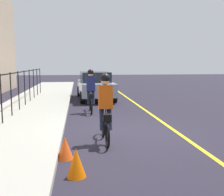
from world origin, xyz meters
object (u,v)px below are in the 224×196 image
Objects in this scene: traffic_cone_far at (65,148)px; cyclist_follow at (105,109)px; cyclist_lead at (91,91)px; parked_sedan_rear at (95,85)px; traffic_cone_near at (76,163)px.

cyclist_follow is at bearing -42.25° from traffic_cone_far.
cyclist_lead and cyclist_follow have the same top height.
traffic_cone_far is at bearing 137.54° from cyclist_follow.
parked_sedan_rear is 8.95× the size of traffic_cone_far.
cyclist_follow is 8.60m from parked_sedan_rear.
traffic_cone_near is 1.08× the size of traffic_cone_far.
cyclist_lead is 4.23m from parked_sedan_rear.
parked_sedan_rear reaches higher than traffic_cone_near.
traffic_cone_far is at bearing -10.18° from parked_sedan_rear.
traffic_cone_near is (-2.05, 0.75, -0.64)m from cyclist_follow.
parked_sedan_rear is 10.72m from traffic_cone_near.
traffic_cone_far is (-1.10, 1.00, -0.66)m from cyclist_follow.
traffic_cone_far is (-9.70, 1.28, -0.57)m from parked_sedan_rear.
cyclist_lead is 4.40m from cyclist_follow.
cyclist_lead is 0.41× the size of parked_sedan_rear.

